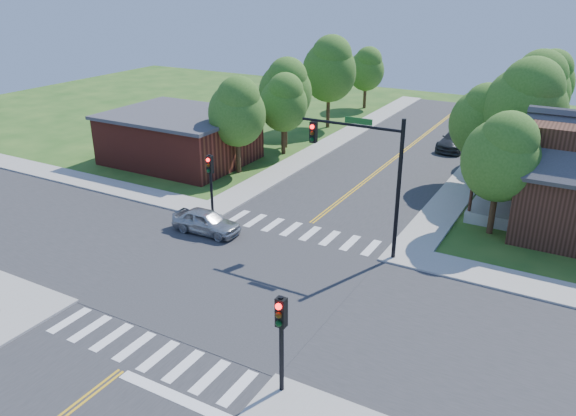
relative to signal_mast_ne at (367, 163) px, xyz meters
The scene contains 25 objects.
ground 8.37m from the signal_mast_ne, 125.00° to the right, with size 100.00×100.00×0.00m, color #234F18.
road_ns 8.36m from the signal_mast_ne, 125.00° to the right, with size 10.00×90.00×0.04m, color #2D2D30.
road_ew 8.36m from the signal_mast_ne, 125.00° to the right, with size 90.00×10.00×0.04m, color #2D2D30.
intersection_patch 8.37m from the signal_mast_ne, 125.00° to the right, with size 10.20×10.20×0.06m, color #2D2D30.
sidewalk_nw 22.73m from the signal_mast_ne, 152.60° to the left, with size 40.00×40.00×0.14m.
crosswalk_north 6.23m from the signal_mast_ne, behind, with size 8.85×2.00×0.01m.
crosswalk_south 13.32m from the signal_mast_ne, 108.36° to the right, with size 8.85×2.00×0.01m.
centerline 8.34m from the signal_mast_ne, 125.00° to the right, with size 0.30×90.00×0.01m.
stop_bar 14.12m from the signal_mast_ne, 96.11° to the right, with size 4.60×0.45×0.09m, color white.
signal_mast_ne is the anchor object (origin of this frame).
signal_pole_se 11.55m from the signal_mast_ne, 81.44° to the right, with size 0.34×0.42×3.80m.
signal_pole_nw 9.76m from the signal_mast_ne, behind, with size 0.34×0.42×3.80m.
building_nw 19.87m from the signal_mast_ne, 157.21° to the left, with size 10.40×8.40×3.73m.
tree_e_a 7.77m from the signal_mast_ne, 46.27° to the left, with size 4.07×3.87×6.92m.
tree_e_b 13.91m from the signal_mast_ne, 67.52° to the left, with size 5.19×4.93×8.81m.
tree_e_c 20.96m from the signal_mast_ne, 76.23° to the left, with size 4.97×4.72×8.45m.
tree_e_d 29.39m from the signal_mast_ne, 80.21° to the left, with size 4.46×4.24×7.58m.
tree_w_a 14.63m from the signal_mast_ne, 149.52° to the left, with size 4.11×3.90×6.98m.
tree_w_b 19.49m from the signal_mast_ne, 131.23° to the left, with size 4.36×4.14×7.41m.
tree_w_c 25.75m from the signal_mast_ne, 119.48° to the left, with size 4.98×4.73×8.46m.
tree_w_d 34.34m from the signal_mast_ne, 111.95° to the left, with size 3.82×3.63×6.49m.
tree_house 13.50m from the signal_mast_ne, 78.15° to the left, with size 4.10×3.89×6.96m.
tree_bldg 17.76m from the signal_mast_ne, 132.88° to the left, with size 3.82×3.62×6.49m.
car_silver 9.59m from the signal_mast_ne, 165.99° to the right, with size 3.97×1.65×1.34m, color #B1B4B8.
car_dgrey 21.55m from the signal_mast_ne, 91.12° to the left, with size 2.55×5.38×1.52m, color #2E3133.
Camera 1 is at (13.32, -18.86, 13.23)m, focal length 35.00 mm.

